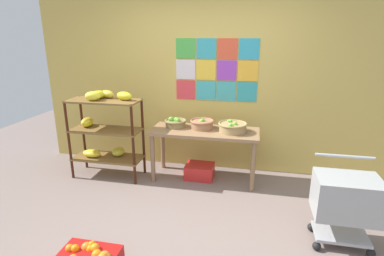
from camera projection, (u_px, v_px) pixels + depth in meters
The scene contains 9 objects.
ground at pixel (178, 230), 3.17m from camera, with size 9.36×9.36×0.00m, color gray.
back_wall_with_art at pixel (207, 71), 4.35m from camera, with size 5.08×0.07×2.91m.
banana_shelf_unit at pixel (103, 125), 4.23m from camera, with size 0.98×0.43×1.23m.
display_table at pixel (204, 137), 4.15m from camera, with size 1.46×0.59×0.71m.
fruit_basket_back_left at pixel (175, 123), 4.25m from camera, with size 0.31×0.31×0.15m.
fruit_basket_back_right at pixel (202, 124), 4.18m from camera, with size 0.33×0.33×0.14m.
fruit_basket_centre at pixel (233, 127), 4.02m from camera, with size 0.38×0.38×0.15m.
produce_crate_under_table at pixel (200, 171), 4.32m from camera, with size 0.39×0.32×0.20m, color red.
shopping_cart at pixel (346, 199), 2.84m from camera, with size 0.57×0.45×0.83m.
Camera 1 is at (0.70, -2.64, 1.94)m, focal length 28.51 mm.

